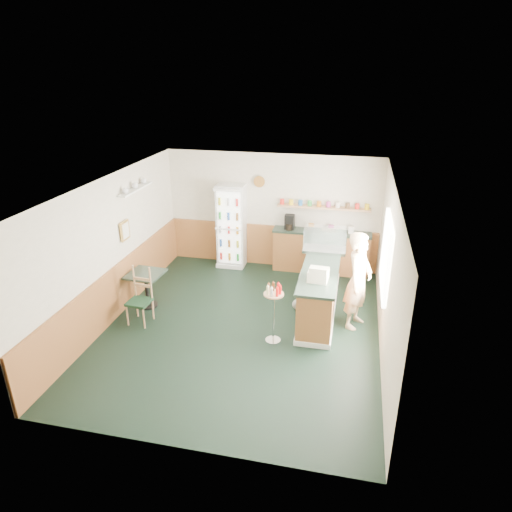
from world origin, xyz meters
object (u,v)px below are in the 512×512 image
(cafe_chair, at_px, (141,294))
(cafe_table, at_px, (146,283))
(cash_register, at_px, (318,275))
(display_case, at_px, (325,240))
(condiment_stand, at_px, (274,305))
(drinks_fridge, at_px, (231,226))
(shopkeeper, at_px, (358,281))

(cafe_chair, bearing_deg, cafe_table, 109.07)
(cash_register, bearing_deg, display_case, 94.11)
(cash_register, bearing_deg, cafe_chair, -169.26)
(display_case, relative_size, cash_register, 2.39)
(cafe_table, bearing_deg, condiment_stand, -14.41)
(drinks_fridge, relative_size, cafe_table, 2.71)
(display_case, xyz_separation_m, condiment_stand, (-0.70, -1.93, -0.53))
(drinks_fridge, bearing_deg, cafe_table, -115.23)
(drinks_fridge, xyz_separation_m, condiment_stand, (1.59, -3.07, -0.27))
(cash_register, xyz_separation_m, cafe_table, (-3.40, 0.15, -0.59))
(shopkeeper, height_order, condiment_stand, shopkeeper)
(drinks_fridge, distance_m, shopkeeper, 3.71)
(condiment_stand, distance_m, cafe_table, 2.80)
(shopkeeper, xyz_separation_m, cafe_table, (-4.10, -0.17, -0.41))
(condiment_stand, bearing_deg, drinks_fridge, 117.33)
(cafe_table, xyz_separation_m, cafe_chair, (0.14, -0.53, 0.05))
(cash_register, bearing_deg, condiment_stand, -137.73)
(cash_register, xyz_separation_m, cafe_chair, (-3.26, -0.38, -0.54))
(cash_register, distance_m, condiment_stand, 0.97)
(display_case, height_order, shopkeeper, shopkeeper)
(cash_register, distance_m, cafe_chair, 3.33)
(cash_register, height_order, condiment_stand, cash_register)
(condiment_stand, bearing_deg, display_case, 70.19)
(display_case, distance_m, shopkeeper, 1.32)
(cafe_chair, bearing_deg, cash_register, 11.06)
(display_case, xyz_separation_m, cafe_table, (-3.40, -1.24, -0.74))
(drinks_fridge, bearing_deg, shopkeeper, -36.52)
(drinks_fridge, bearing_deg, cash_register, -47.87)
(drinks_fridge, xyz_separation_m, cafe_chair, (-0.98, -2.90, -0.43))
(cash_register, distance_m, cafe_table, 3.45)
(cash_register, xyz_separation_m, condiment_stand, (-0.70, -0.55, -0.39))
(drinks_fridge, distance_m, condiment_stand, 3.46)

